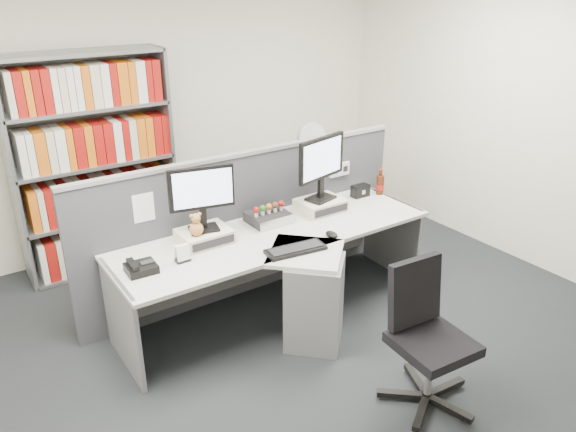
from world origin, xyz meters
TOP-DOWN VIEW (x-y plane):
  - ground at (0.00, 0.00)m, footprint 5.50×5.50m
  - room_shell at (0.00, 0.00)m, footprint 5.04×5.54m
  - partition at (0.00, 1.25)m, footprint 3.00×0.08m
  - desk at (0.00, 0.60)m, footprint 2.60×1.20m
  - monitor_riser_left at (-0.54, 0.98)m, footprint 0.38×0.31m
  - monitor_riser_right at (0.56, 0.98)m, footprint 0.38×0.31m
  - monitor_left at (-0.54, 0.98)m, footprint 0.48×0.20m
  - monitor_right at (0.56, 0.98)m, footprint 0.53×0.22m
  - desktop_pc at (0.06, 1.02)m, footprint 0.31×0.28m
  - figurines at (0.06, 1.01)m, footprint 0.29×0.05m
  - keyboard at (-0.06, 0.46)m, footprint 0.47×0.23m
  - mouse at (0.31, 0.50)m, footprint 0.08×0.12m
  - desk_phone at (-1.11, 0.80)m, footprint 0.21×0.19m
  - desk_calendar at (-0.81, 0.78)m, footprint 0.10×0.08m
  - plush_toy at (-0.63, 0.92)m, footprint 0.10×0.10m
  - speaker at (1.06, 1.04)m, footprint 0.16×0.09m
  - cola_bottle at (1.25, 0.98)m, footprint 0.07×0.07m
  - shelving_unit at (-0.90, 2.44)m, footprint 1.41×0.40m
  - filing_cabinet at (1.20, 1.99)m, footprint 0.45×0.61m
  - desk_fan at (1.20, 1.99)m, footprint 0.29×0.17m
  - office_chair at (0.22, -0.57)m, footprint 0.61×0.62m

SIDE VIEW (x-z plane):
  - ground at x=0.00m, z-range 0.00..0.00m
  - filing_cabinet at x=1.20m, z-range 0.00..0.70m
  - desk at x=0.00m, z-range 0.10..0.82m
  - office_chair at x=0.22m, z-range 0.03..0.97m
  - partition at x=0.00m, z-range 0.01..1.29m
  - keyboard at x=-0.06m, z-range 0.72..0.75m
  - mouse at x=0.31m, z-range 0.72..0.77m
  - desk_phone at x=-1.11m, z-range 0.71..0.80m
  - desktop_pc at x=0.06m, z-range 0.72..0.80m
  - monitor_riser_left at x=-0.54m, z-range 0.72..0.82m
  - monitor_riser_right at x=0.56m, z-range 0.72..0.82m
  - desk_calendar at x=-0.81m, z-range 0.71..0.84m
  - speaker at x=1.06m, z-range 0.72..0.83m
  - cola_bottle at x=1.25m, z-range 0.69..0.93m
  - figurines at x=0.06m, z-range 0.81..0.90m
  - plush_toy at x=-0.63m, z-range 0.81..0.98m
  - shelving_unit at x=-0.90m, z-range -0.02..1.98m
  - desk_fan at x=1.20m, z-range 0.76..1.25m
  - monitor_left at x=-0.54m, z-range 0.87..1.36m
  - monitor_right at x=0.56m, z-range 0.87..1.42m
  - room_shell at x=0.00m, z-range 0.43..3.15m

